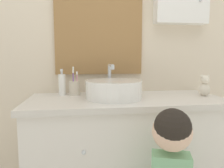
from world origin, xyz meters
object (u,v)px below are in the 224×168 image
at_px(teddy_bear, 204,86).
at_px(soap_dispenser, 62,84).
at_px(toothbrush_holder, 75,88).
at_px(sink_basin, 114,89).

bearing_deg(teddy_bear, soap_dispenser, 169.49).
xyz_separation_m(toothbrush_holder, soap_dispenser, (-0.09, 0.01, 0.02)).
bearing_deg(sink_basin, teddy_bear, 0.23).
height_order(sink_basin, soap_dispenser, sink_basin).
xyz_separation_m(sink_basin, soap_dispenser, (-0.34, 0.18, 0.02)).
distance_m(toothbrush_holder, teddy_bear, 0.91).
bearing_deg(teddy_bear, toothbrush_holder, 169.13).
relative_size(toothbrush_holder, teddy_bear, 1.36).
height_order(sink_basin, toothbrush_holder, sink_basin).
height_order(sink_basin, teddy_bear, sink_basin).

